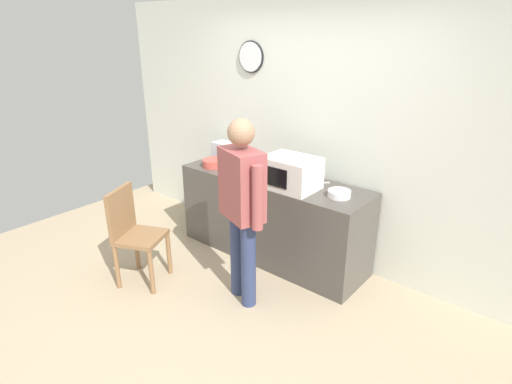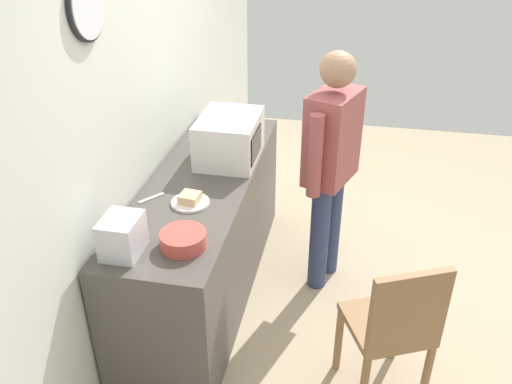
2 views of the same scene
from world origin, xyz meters
The scene contains 12 objects.
ground_plane centered at (0.00, 0.00, 0.00)m, with size 6.00×6.00×0.00m, color tan.
back_wall centered at (0.00, 1.60, 1.30)m, with size 5.40×0.13×2.60m.
kitchen_counter centered at (-0.20, 1.22, 0.44)m, with size 2.06×0.62×0.88m, color #4C4742.
microwave centered at (0.09, 1.11, 1.03)m, with size 0.50×0.39×0.30m.
sandwich_plate centered at (-0.52, 1.20, 0.90)m, with size 0.22×0.22×0.07m.
salad_bowl centered at (-0.93, 1.10, 0.92)m, with size 0.24×0.24×0.08m, color #C64C42.
cereal_bowl centered at (0.56, 1.20, 0.91)m, with size 0.21×0.21×0.06m, color white.
toaster centered at (-1.04, 1.38, 0.98)m, with size 0.22×0.18×0.20m, color silver.
fork_utensil centered at (0.25, 1.40, 0.89)m, with size 0.17×0.02×0.01m, color silver.
spoon_utensil centered at (-0.51, 1.44, 0.89)m, with size 0.17×0.02×0.01m, color silver.
person_standing centered at (0.08, 0.44, 0.96)m, with size 0.56×0.36×1.65m.
wooden_chair centered at (-0.92, 0.01, 0.52)m, with size 0.53×0.53×0.94m.
Camera 1 is at (2.18, -1.92, 2.29)m, focal length 28.99 mm.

